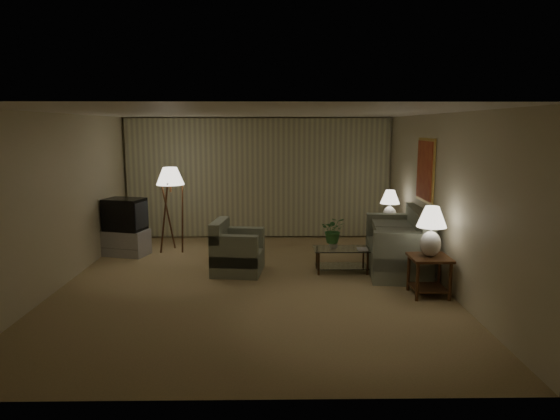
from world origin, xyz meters
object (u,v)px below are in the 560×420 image
object	(u,v)px
sofa	(397,247)
floor_lamp	(171,208)
table_lamp_far	(390,204)
side_table_far	(389,232)
ottoman	(227,246)
coffee_table	(342,256)
tv_cabinet	(126,242)
table_lamp_near	(431,227)
crt_tv	(125,214)
vase	(333,244)
armchair	(238,252)
side_table_near	(429,268)

from	to	relation	value
sofa	floor_lamp	world-z (taller)	floor_lamp
table_lamp_far	floor_lamp	distance (m)	4.35
side_table_far	ottoman	size ratio (longest dim) A/B	0.99
floor_lamp	side_table_far	bearing A→B (deg)	-1.97
table_lamp_far	ottoman	xyz separation A→B (m)	(-3.22, -0.28, -0.79)
sofa	coffee_table	xyz separation A→B (m)	(-0.98, -0.10, -0.15)
side_table_far	tv_cabinet	distance (m)	5.20
table_lamp_near	crt_tv	xyz separation A→B (m)	(-5.20, 2.47, -0.23)
sofa	vase	world-z (taller)	sofa
armchair	floor_lamp	xyz separation A→B (m)	(-1.43, 1.52, 0.53)
sofa	ottoman	world-z (taller)	sofa
armchair	ottoman	world-z (taller)	armchair
side_table_near	ottoman	xyz separation A→B (m)	(-3.22, 2.32, -0.21)
coffee_table	ottoman	distance (m)	2.35
sofa	ottoman	distance (m)	3.22
armchair	tv_cabinet	distance (m)	2.59
crt_tv	floor_lamp	distance (m)	0.90
ottoman	vase	distance (m)	2.23
side_table_far	tv_cabinet	size ratio (longest dim) A/B	0.64
armchair	side_table_far	xyz separation A→B (m)	(2.92, 1.37, 0.05)
armchair	vase	xyz separation A→B (m)	(1.65, 0.02, 0.13)
armchair	coffee_table	xyz separation A→B (m)	(1.80, 0.02, -0.09)
coffee_table	crt_tv	world-z (taller)	crt_tv
sofa	side_table_far	xyz separation A→B (m)	(0.15, 1.25, -0.02)
side_table_far	ottoman	xyz separation A→B (m)	(-3.22, -0.28, -0.20)
coffee_table	floor_lamp	world-z (taller)	floor_lamp
coffee_table	vase	size ratio (longest dim) A/B	6.20
coffee_table	ottoman	bearing A→B (deg)	152.98
coffee_table	vase	distance (m)	0.27
armchair	vase	world-z (taller)	armchair
sofa	coffee_table	distance (m)	0.99
ottoman	floor_lamp	bearing A→B (deg)	159.02
armchair	coffee_table	distance (m)	1.80
armchair	table_lamp_far	xyz separation A→B (m)	(2.92, 1.37, 0.63)
side_table_far	floor_lamp	bearing A→B (deg)	178.03
side_table_near	vase	distance (m)	1.79
table_lamp_near	table_lamp_far	bearing A→B (deg)	90.00
sofa	side_table_near	distance (m)	1.36
sofa	armchair	distance (m)	2.78
side_table_far	coffee_table	xyz separation A→B (m)	(-1.13, -1.35, -0.13)
sofa	coffee_table	bearing A→B (deg)	-77.19
table_lamp_near	ottoman	distance (m)	4.05
tv_cabinet	vase	size ratio (longest dim) A/B	5.98
tv_cabinet	floor_lamp	size ratio (longest dim) A/B	0.55
table_lamp_far	side_table_near	bearing A→B (deg)	-90.00
sofa	side_table_near	xyz separation A→B (m)	(0.15, -1.35, -0.01)
table_lamp_near	floor_lamp	world-z (taller)	floor_lamp
floor_lamp	ottoman	bearing A→B (deg)	-20.98
table_lamp_far	floor_lamp	size ratio (longest dim) A/B	0.39
floor_lamp	vase	xyz separation A→B (m)	(3.07, -1.50, -0.40)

